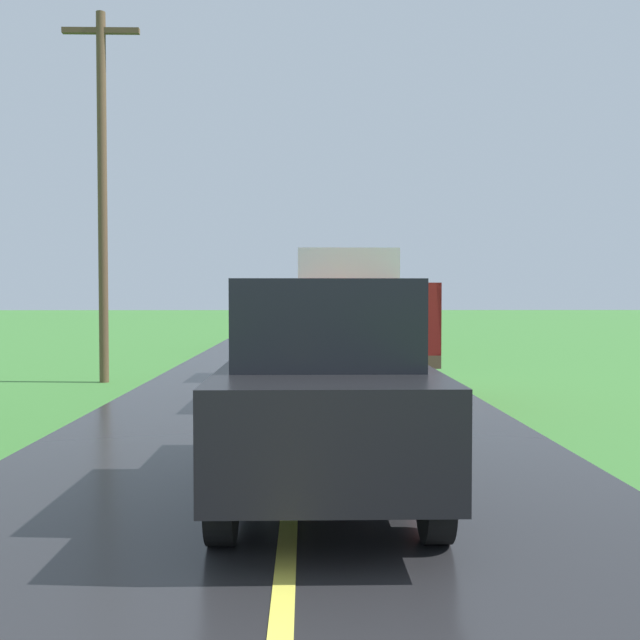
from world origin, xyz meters
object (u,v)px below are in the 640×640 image
object	(u,v)px
banana_truck_near	(349,316)
following_car	(324,385)
utility_pole_roadside	(102,187)
banana_truck_far	(327,308)

from	to	relation	value
banana_truck_near	following_car	world-z (taller)	banana_truck_near
banana_truck_near	following_car	bearing A→B (deg)	-95.14
banana_truck_near	utility_pole_roadside	world-z (taller)	utility_pole_roadside
banana_truck_far	following_car	world-z (taller)	banana_truck_far
banana_truck_far	following_car	xyz separation A→B (m)	(-0.63, -19.60, -0.40)
utility_pole_roadside	banana_truck_far	bearing A→B (deg)	63.60
utility_pole_roadside	following_car	size ratio (longest dim) A/B	1.95
banana_truck_far	utility_pole_roadside	distance (m)	12.02
banana_truck_near	utility_pole_roadside	xyz separation A→B (m)	(-5.29, 1.08, 2.77)
banana_truck_near	banana_truck_far	size ratio (longest dim) A/B	1.00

